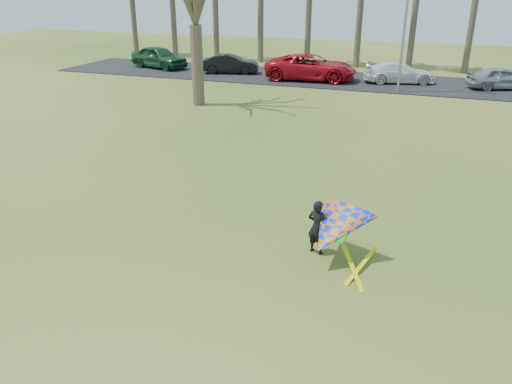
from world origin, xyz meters
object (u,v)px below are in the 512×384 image
(car_1, at_px, (230,64))
(car_4, at_px, (501,78))
(kite_flyer, at_px, (333,229))
(car_0, at_px, (159,57))
(car_3, at_px, (399,73))
(streetlight, at_px, (409,15))
(car_2, at_px, (311,67))

(car_1, distance_m, car_4, 18.02)
(car_1, relative_size, kite_flyer, 1.70)
(car_0, distance_m, car_3, 18.00)
(car_3, bearing_deg, car_0, 73.83)
(car_4, bearing_deg, car_0, 69.51)
(car_0, distance_m, car_1, 6.13)
(car_4, distance_m, kite_flyer, 24.58)
(streetlight, height_order, kite_flyer, streetlight)
(streetlight, bearing_deg, kite_flyer, -89.69)
(car_3, bearing_deg, car_2, 83.48)
(car_2, xyz_separation_m, car_3, (5.73, 0.95, -0.19))
(car_0, bearing_deg, car_4, -73.73)
(kite_flyer, bearing_deg, car_1, 117.69)
(streetlight, relative_size, car_0, 1.67)
(streetlight, relative_size, car_3, 1.74)
(car_1, distance_m, car_3, 11.89)
(car_0, height_order, car_2, car_2)
(streetlight, height_order, car_2, streetlight)
(kite_flyer, bearing_deg, car_3, 91.21)
(car_2, relative_size, car_3, 1.34)
(streetlight, distance_m, car_4, 7.47)
(streetlight, xyz_separation_m, car_2, (-6.12, 2.06, -3.55))
(car_3, relative_size, car_4, 1.15)
(car_1, bearing_deg, car_4, -103.86)
(car_0, height_order, car_1, car_0)
(car_4, bearing_deg, car_2, 74.23)
(car_1, height_order, kite_flyer, kite_flyer)
(car_0, distance_m, car_2, 12.32)
(car_3, bearing_deg, streetlight, 171.57)
(streetlight, distance_m, car_2, 7.37)
(car_1, xyz_separation_m, car_2, (6.16, -0.62, 0.18))
(car_1, xyz_separation_m, car_4, (18.02, 0.31, 0.01))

